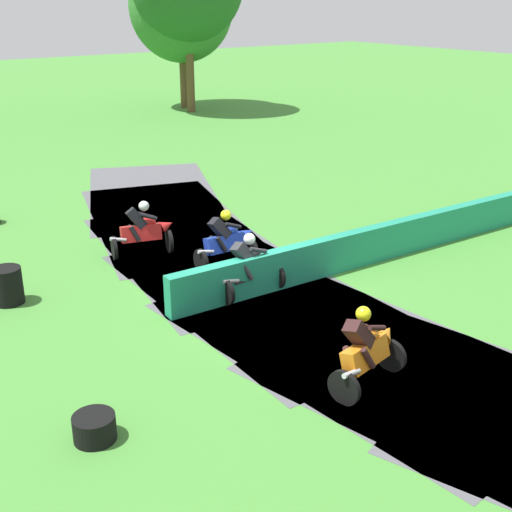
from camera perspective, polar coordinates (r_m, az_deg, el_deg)
ground_plane at (r=14.86m, az=-0.07°, el=-3.23°), size 120.00×120.00×0.00m
track_asphalt at (r=15.23m, az=2.17°, el=-2.59°), size 7.63×25.79×0.01m
safety_barrier at (r=17.90m, az=13.88°, el=2.04°), size 14.66×0.83×0.90m
motorcycle_lead_red at (r=17.10m, az=-9.52°, el=2.19°), size 1.72×1.08×1.43m
motorcycle_chase_blue at (r=16.20m, az=-2.48°, el=1.37°), size 1.69×0.80×1.43m
motorcycle_trailing_black at (r=14.63m, az=-0.40°, el=-0.89°), size 1.68×0.82×1.43m
motorcycle_fourth_orange at (r=11.50m, az=9.43°, el=-7.79°), size 1.68×1.03×1.43m
tire_stack_mid_a at (r=15.23m, az=-20.36°, el=-2.38°), size 0.64×0.64×0.80m
tire_stack_mid_b at (r=10.53m, az=-13.57°, el=-13.99°), size 0.64×0.64×0.40m
tree_distant at (r=39.70m, az=-6.39°, el=20.32°), size 5.75×5.75×8.55m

